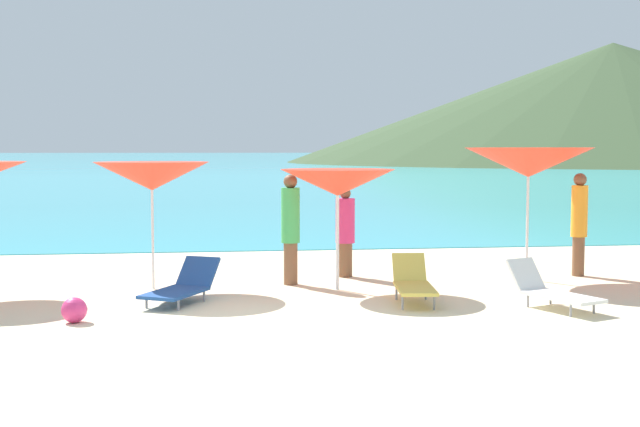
% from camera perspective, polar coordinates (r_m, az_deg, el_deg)
% --- Properties ---
extents(ground_plane, '(50.00, 100.00, 0.30)m').
position_cam_1_polar(ground_plane, '(20.97, -5.32, -2.46)').
color(ground_plane, beige).
extents(ocean_water, '(650.00, 440.00, 0.02)m').
position_cam_1_polar(ocean_water, '(239.19, -7.34, 3.84)').
color(ocean_water, '#38B7CC').
rests_on(ocean_water, ground_plane).
extents(headland_hill, '(112.38, 112.38, 20.47)m').
position_cam_1_polar(headland_hill, '(154.23, 19.18, 7.12)').
color(headland_hill, '#384C2D').
rests_on(headland_hill, ground_plane).
extents(umbrella_2, '(2.12, 2.12, 2.14)m').
position_cam_1_polar(umbrella_2, '(14.27, -11.35, 2.49)').
color(umbrella_2, silver).
rests_on(umbrella_2, ground_plane).
extents(umbrella_3, '(1.98, 1.98, 2.02)m').
position_cam_1_polar(umbrella_3, '(13.92, 1.21, 2.10)').
color(umbrella_3, silver).
rests_on(umbrella_3, ground_plane).
extents(umbrella_4, '(2.51, 2.51, 2.38)m').
position_cam_1_polar(umbrella_4, '(15.45, 13.97, 3.38)').
color(umbrella_4, silver).
rests_on(umbrella_4, ground_plane).
extents(lounge_chair_1, '(1.25, 1.64, 0.63)m').
position_cam_1_polar(lounge_chair_1, '(13.08, -9.34, -4.88)').
color(lounge_chair_1, '#1E478C').
rests_on(lounge_chair_1, ground_plane).
extents(lounge_chair_2, '(0.70, 1.58, 0.68)m').
position_cam_1_polar(lounge_chair_2, '(12.97, 6.35, -4.67)').
color(lounge_chair_2, '#D8BF4C').
rests_on(lounge_chair_2, ground_plane).
extents(lounge_chair_3, '(1.09, 1.61, 0.67)m').
position_cam_1_polar(lounge_chair_3, '(12.91, 15.42, -5.03)').
color(lounge_chair_3, white).
rests_on(lounge_chair_3, ground_plane).
extents(beachgoer_0, '(0.30, 0.30, 1.91)m').
position_cam_1_polar(beachgoer_0, '(16.23, 17.19, -0.44)').
color(beachgoer_0, brown).
rests_on(beachgoer_0, ground_plane).
extents(beachgoer_1, '(0.32, 0.32, 1.91)m').
position_cam_1_polar(beachgoer_1, '(14.52, -2.02, -0.83)').
color(beachgoer_1, brown).
rests_on(beachgoer_1, ground_plane).
extents(beachgoer_2, '(0.35, 0.35, 1.64)m').
position_cam_1_polar(beachgoer_2, '(15.43, 1.72, -1.15)').
color(beachgoer_2, brown).
rests_on(beachgoer_2, ground_plane).
extents(beach_ball, '(0.35, 0.35, 0.35)m').
position_cam_1_polar(beach_ball, '(11.93, -16.35, -6.31)').
color(beach_ball, '#D83372').
rests_on(beach_ball, ground_plane).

